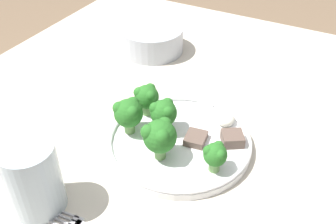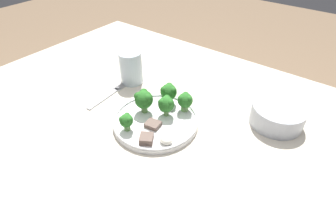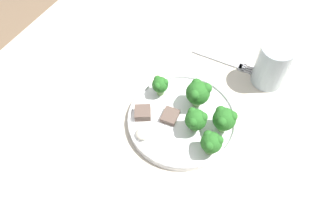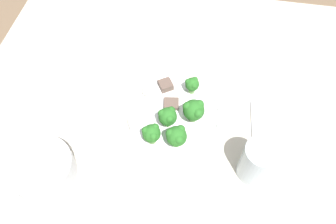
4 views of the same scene
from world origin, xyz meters
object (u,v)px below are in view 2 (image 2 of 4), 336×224
(dinner_plate, at_px, (156,121))
(cream_bowl, at_px, (277,115))
(drinking_glass, at_px, (131,69))
(fork, at_px, (109,95))

(dinner_plate, xyz_separation_m, cream_bowl, (0.26, 0.20, 0.02))
(cream_bowl, xyz_separation_m, drinking_glass, (-0.46, -0.08, 0.02))
(drinking_glass, bearing_deg, dinner_plate, -30.40)
(cream_bowl, bearing_deg, dinner_plate, -142.32)
(dinner_plate, relative_size, drinking_glass, 2.17)
(cream_bowl, distance_m, drinking_glass, 0.46)
(fork, height_order, drinking_glass, drinking_glass)
(fork, bearing_deg, dinner_plate, -3.56)
(fork, distance_m, cream_bowl, 0.50)
(fork, height_order, cream_bowl, cream_bowl)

